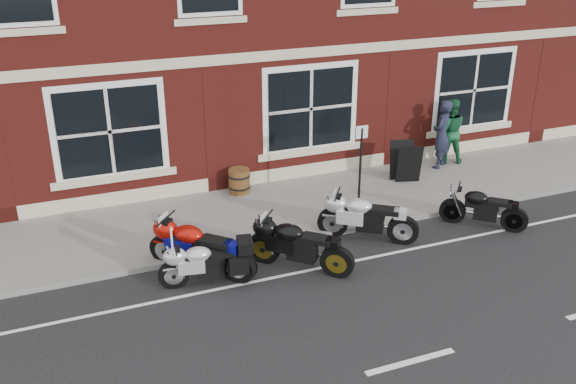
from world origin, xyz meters
name	(u,v)px	position (x,y,z in m)	size (l,w,h in m)	color
ground	(330,272)	(0.00, 0.00, 0.00)	(80.00, 80.00, 0.00)	black
sidewalk	(277,209)	(0.00, 3.00, 0.06)	(30.00, 3.00, 0.12)	slate
kerb	(303,238)	(0.00, 1.42, 0.06)	(30.00, 0.16, 0.12)	slate
moto_touring_silver	(205,261)	(-2.42, 0.47, 0.51)	(1.88, 0.53, 1.24)	black
moto_sport_red	(199,246)	(-2.40, 0.93, 0.60)	(1.74, 1.73, 1.04)	black
moto_sport_black	(298,243)	(-0.55, 0.35, 0.58)	(1.73, 1.62, 1.00)	black
moto_sport_silver	(366,216)	(1.29, 0.98, 0.57)	(1.86, 1.40, 0.99)	black
moto_naked_black	(482,206)	(4.01, 0.56, 0.50)	(1.51, 1.40, 0.87)	black
pedestrian_left	(442,134)	(5.07, 3.81, 1.06)	(0.68, 0.45, 1.88)	#1A1C2F
pedestrian_right	(449,131)	(5.49, 4.07, 1.03)	(0.88, 0.69, 1.81)	#17522E
a_board_sign	(406,162)	(3.67, 3.29, 0.64)	(0.63, 0.42, 1.05)	black
barrel_planter	(239,181)	(-0.56, 4.17, 0.43)	(0.55, 0.55, 0.62)	#4B2814
parking_sign	(360,163)	(1.70, 2.11, 1.32)	(0.30, 0.06, 2.08)	black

